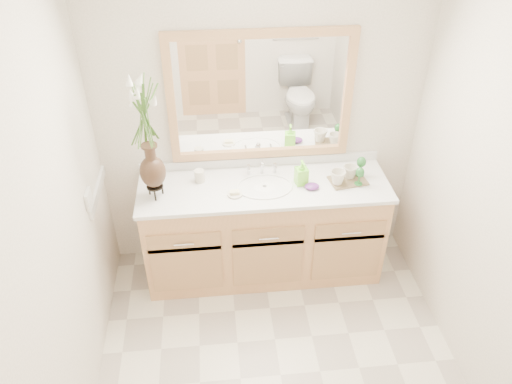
{
  "coord_description": "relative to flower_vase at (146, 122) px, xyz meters",
  "views": [
    {
      "loc": [
        -0.36,
        -1.95,
        2.92
      ],
      "look_at": [
        -0.1,
        0.65,
        1.04
      ],
      "focal_mm": 35.0,
      "sensor_mm": 36.0,
      "label": 1
    }
  ],
  "objects": [
    {
      "name": "floor",
      "position": [
        0.78,
        -0.96,
        -1.42
      ],
      "size": [
        2.6,
        2.6,
        0.0
      ],
      "primitive_type": "plane",
      "color": "silver",
      "rests_on": "ground"
    },
    {
      "name": "ceiling",
      "position": [
        0.78,
        -0.96,
        0.98
      ],
      "size": [
        2.4,
        2.6,
        0.02
      ],
      "primitive_type": "cube",
      "color": "white",
      "rests_on": "wall_back"
    },
    {
      "name": "wall_back",
      "position": [
        0.78,
        0.34,
        -0.22
      ],
      "size": [
        2.4,
        0.02,
        2.4
      ],
      "primitive_type": "cube",
      "color": "white",
      "rests_on": "floor"
    },
    {
      "name": "wall_left",
      "position": [
        -0.42,
        -0.96,
        -0.22
      ],
      "size": [
        0.02,
        2.6,
        2.4
      ],
      "primitive_type": "cube",
      "color": "white",
      "rests_on": "floor"
    },
    {
      "name": "wall_right",
      "position": [
        1.98,
        -0.96,
        -0.22
      ],
      "size": [
        0.02,
        2.6,
        2.4
      ],
      "primitive_type": "cube",
      "color": "white",
      "rests_on": "floor"
    },
    {
      "name": "vanity",
      "position": [
        0.78,
        0.05,
        -1.02
      ],
      "size": [
        1.8,
        0.55,
        0.8
      ],
      "color": "tan",
      "rests_on": "floor"
    },
    {
      "name": "counter",
      "position": [
        0.78,
        0.05,
        -0.6
      ],
      "size": [
        1.84,
        0.57,
        0.03
      ],
      "primitive_type": "cube",
      "color": "white",
      "rests_on": "vanity"
    },
    {
      "name": "sink",
      "position": [
        0.78,
        0.03,
        -0.64
      ],
      "size": [
        0.38,
        0.34,
        0.23
      ],
      "color": "white",
      "rests_on": "counter"
    },
    {
      "name": "mirror",
      "position": [
        0.78,
        0.32,
        -0.01
      ],
      "size": [
        1.32,
        0.04,
        0.97
      ],
      "color": "white",
      "rests_on": "wall_back"
    },
    {
      "name": "switch_plate",
      "position": [
        -0.41,
        -0.2,
        -0.44
      ],
      "size": [
        0.02,
        0.12,
        0.12
      ],
      "primitive_type": "cube",
      "color": "white",
      "rests_on": "wall_left"
    },
    {
      "name": "flower_vase",
      "position": [
        0.0,
        0.0,
        0.0
      ],
      "size": [
        0.21,
        0.21,
        0.87
      ],
      "rotation": [
        0.0,
        0.0,
        0.28
      ],
      "color": "black",
      "rests_on": "counter"
    },
    {
      "name": "tumbler",
      "position": [
        0.31,
        0.16,
        -0.54
      ],
      "size": [
        0.07,
        0.07,
        0.09
      ],
      "primitive_type": "cylinder",
      "color": "beige",
      "rests_on": "counter"
    },
    {
      "name": "soap_dish",
      "position": [
        0.55,
        -0.05,
        -0.58
      ],
      "size": [
        0.11,
        0.11,
        0.03
      ],
      "color": "beige",
      "rests_on": "counter"
    },
    {
      "name": "soap_bottle",
      "position": [
        1.05,
        0.05,
        -0.5
      ],
      "size": [
        0.09,
        0.09,
        0.17
      ],
      "primitive_type": "imported",
      "rotation": [
        0.0,
        0.0,
        0.16
      ],
      "color": "#7BED37",
      "rests_on": "counter"
    },
    {
      "name": "purple_dish",
      "position": [
        1.12,
        -0.02,
        -0.57
      ],
      "size": [
        0.12,
        0.1,
        0.04
      ],
      "primitive_type": "ellipsoid",
      "rotation": [
        0.0,
        0.0,
        -0.13
      ],
      "color": "#622878",
      "rests_on": "counter"
    },
    {
      "name": "tray",
      "position": [
        1.4,
        0.04,
        -0.58
      ],
      "size": [
        0.29,
        0.22,
        0.01
      ],
      "primitive_type": "cube",
      "rotation": [
        0.0,
        0.0,
        0.16
      ],
      "color": "brown",
      "rests_on": "counter"
    },
    {
      "name": "mug_left",
      "position": [
        1.31,
        0.01,
        -0.52
      ],
      "size": [
        0.12,
        0.12,
        0.11
      ],
      "primitive_type": "imported",
      "rotation": [
        0.0,
        0.0,
        -0.1
      ],
      "color": "beige",
      "rests_on": "tray"
    },
    {
      "name": "mug_right",
      "position": [
        1.42,
        0.07,
        -0.52
      ],
      "size": [
        0.13,
        0.13,
        0.1
      ],
      "primitive_type": "imported",
      "rotation": [
        0.0,
        0.0,
        0.37
      ],
      "color": "beige",
      "rests_on": "tray"
    },
    {
      "name": "goblet_front",
      "position": [
        1.46,
        -0.02,
        -0.48
      ],
      "size": [
        0.06,
        0.06,
        0.14
      ],
      "color": "#226828",
      "rests_on": "tray"
    },
    {
      "name": "goblet_back",
      "position": [
        1.5,
        0.1,
        -0.47
      ],
      "size": [
        0.07,
        0.07,
        0.15
      ],
      "color": "#226828",
      "rests_on": "tray"
    }
  ]
}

